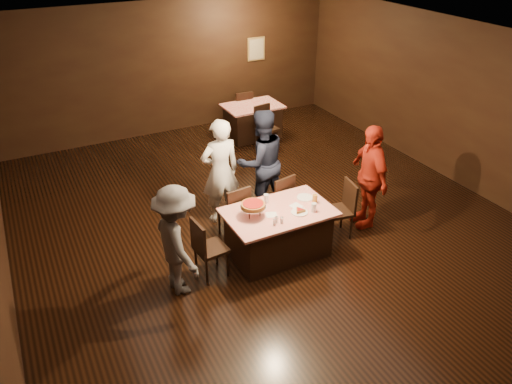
% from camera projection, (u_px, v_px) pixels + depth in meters
% --- Properties ---
extents(room, '(10.00, 10.04, 3.02)m').
position_uv_depth(room, '(279.00, 109.00, 7.22)').
color(room, black).
rests_on(room, ground).
extents(main_table, '(1.60, 1.00, 0.77)m').
position_uv_depth(main_table, '(278.00, 232.00, 7.57)').
color(main_table, red).
rests_on(main_table, ground).
extents(back_table, '(1.30, 0.90, 0.77)m').
position_uv_depth(back_table, '(253.00, 121.00, 11.56)').
color(back_table, red).
rests_on(back_table, ground).
extents(chair_far_left, '(0.46, 0.46, 0.95)m').
position_uv_depth(chair_far_left, '(233.00, 211.00, 7.95)').
color(chair_far_left, black).
rests_on(chair_far_left, ground).
extents(chair_far_right, '(0.49, 0.49, 0.95)m').
position_uv_depth(chair_far_right, '(277.00, 199.00, 8.27)').
color(chair_far_right, black).
rests_on(chair_far_right, ground).
extents(chair_end_left, '(0.46, 0.46, 0.95)m').
position_uv_depth(chair_end_left, '(211.00, 247.00, 7.09)').
color(chair_end_left, black).
rests_on(chair_end_left, ground).
extents(chair_end_right, '(0.48, 0.48, 0.95)m').
position_uv_depth(chair_end_right, '(338.00, 210.00, 7.97)').
color(chair_end_right, black).
rests_on(chair_end_right, ground).
extents(chair_back_near, '(0.47, 0.47, 0.95)m').
position_uv_depth(chair_back_near, '(267.00, 128.00, 10.98)').
color(chair_back_near, black).
rests_on(chair_back_near, ground).
extents(chair_back_far, '(0.43, 0.43, 0.95)m').
position_uv_depth(chair_back_far, '(241.00, 109.00, 11.98)').
color(chair_back_far, black).
rests_on(chair_back_far, ground).
extents(diner_white_jacket, '(0.68, 0.45, 1.83)m').
position_uv_depth(diner_white_jacket, '(220.00, 172.00, 8.18)').
color(diner_white_jacket, white).
rests_on(diner_white_jacket, ground).
extents(diner_navy_hoodie, '(0.90, 0.70, 1.85)m').
position_uv_depth(diner_navy_hoodie, '(261.00, 162.00, 8.46)').
color(diner_navy_hoodie, '#191E34').
rests_on(diner_navy_hoodie, ground).
extents(diner_grey_knit, '(0.66, 1.08, 1.62)m').
position_uv_depth(diner_grey_knit, '(177.00, 241.00, 6.65)').
color(diner_grey_knit, '#535458').
rests_on(diner_grey_knit, ground).
extents(diner_red_shirt, '(0.63, 1.10, 1.77)m').
position_uv_depth(diner_red_shirt, '(369.00, 176.00, 8.10)').
color(diner_red_shirt, '#A82312').
rests_on(diner_red_shirt, ground).
extents(pizza_stand, '(0.38, 0.38, 0.22)m').
position_uv_depth(pizza_stand, '(253.00, 205.00, 7.17)').
color(pizza_stand, black).
rests_on(pizza_stand, main_table).
extents(plate_with_slice, '(0.25, 0.25, 0.06)m').
position_uv_depth(plate_with_slice, '(300.00, 211.00, 7.33)').
color(plate_with_slice, white).
rests_on(plate_with_slice, main_table).
extents(plate_empty, '(0.25, 0.25, 0.01)m').
position_uv_depth(plate_empty, '(305.00, 197.00, 7.71)').
color(plate_empty, white).
rests_on(plate_empty, main_table).
extents(glass_front_right, '(0.08, 0.08, 0.14)m').
position_uv_depth(glass_front_right, '(314.00, 207.00, 7.33)').
color(glass_front_right, silver).
rests_on(glass_front_right, main_table).
extents(glass_amber, '(0.08, 0.08, 0.14)m').
position_uv_depth(glass_amber, '(315.00, 199.00, 7.55)').
color(glass_amber, '#BF7F26').
rests_on(glass_amber, main_table).
extents(glass_back, '(0.08, 0.08, 0.14)m').
position_uv_depth(glass_back, '(266.00, 199.00, 7.56)').
color(glass_back, silver).
rests_on(glass_back, main_table).
extents(condiments, '(0.17, 0.10, 0.09)m').
position_uv_depth(condiments, '(278.00, 220.00, 7.07)').
color(condiments, silver).
rests_on(condiments, main_table).
extents(napkin_center, '(0.19, 0.19, 0.01)m').
position_uv_depth(napkin_center, '(296.00, 206.00, 7.50)').
color(napkin_center, white).
rests_on(napkin_center, main_table).
extents(napkin_left, '(0.21, 0.21, 0.01)m').
position_uv_depth(napkin_left, '(271.00, 215.00, 7.28)').
color(napkin_left, white).
rests_on(napkin_left, main_table).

